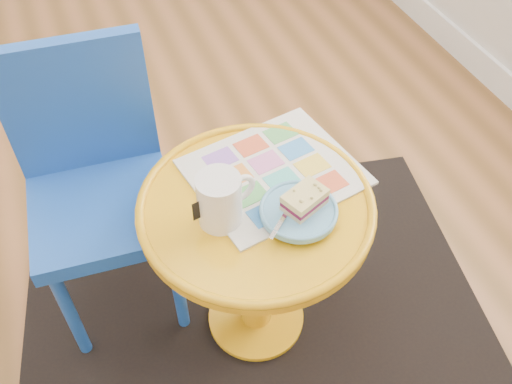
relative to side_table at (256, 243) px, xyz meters
name	(u,v)px	position (x,y,z in m)	size (l,w,h in m)	color
rug	(256,318)	(0.00, 0.00, -0.36)	(1.30, 1.10, 0.01)	black
side_table	(256,243)	(0.00, 0.00, 0.00)	(0.53, 0.53, 0.50)	#E9A213
chair	(96,177)	(-0.32, 0.27, 0.09)	(0.37, 0.37, 0.78)	#1B4EB4
newspaper	(274,172)	(0.07, 0.07, 0.14)	(0.37, 0.31, 0.01)	silver
mug	(221,198)	(-0.08, -0.01, 0.21)	(0.14, 0.10, 0.12)	white
plate	(299,212)	(0.07, -0.07, 0.16)	(0.17, 0.17, 0.02)	#63A7D2
cake_slice	(305,200)	(0.09, -0.06, 0.19)	(0.11, 0.09, 0.04)	#D3BC8C
fork	(286,213)	(0.04, -0.07, 0.17)	(0.12, 0.11, 0.00)	silver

